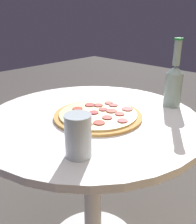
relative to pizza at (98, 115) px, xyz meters
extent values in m
cylinder|color=white|center=(0.01, -0.02, -0.36)|extent=(0.08, 0.08, 0.65)
cylinder|color=white|center=(0.01, -0.02, -0.02)|extent=(0.83, 0.83, 0.02)
cylinder|color=#C68E47|center=(0.00, 0.00, 0.00)|extent=(0.34, 0.34, 0.01)
cylinder|color=beige|center=(0.00, 0.00, 0.00)|extent=(0.30, 0.30, 0.01)
cylinder|color=maroon|center=(-0.10, -0.01, 0.01)|extent=(0.04, 0.04, 0.00)
cylinder|color=maroon|center=(-0.04, -0.08, 0.01)|extent=(0.04, 0.04, 0.00)
cylinder|color=maroon|center=(-0.04, -0.01, 0.01)|extent=(0.03, 0.03, 0.00)
cylinder|color=maroon|center=(-0.06, -0.06, 0.01)|extent=(0.04, 0.04, 0.00)
cylinder|color=maroon|center=(0.07, 0.00, 0.01)|extent=(0.04, 0.04, 0.00)
cylinder|color=maroon|center=(-0.11, 0.06, 0.01)|extent=(0.04, 0.04, 0.00)
cylinder|color=maroon|center=(0.01, -0.01, 0.01)|extent=(0.04, 0.04, 0.00)
cylinder|color=maroon|center=(-0.05, 0.02, 0.01)|extent=(0.04, 0.04, 0.00)
cylinder|color=maroon|center=(0.01, 0.06, 0.01)|extent=(0.04, 0.04, 0.00)
cylinder|color=maroon|center=(0.10, 0.05, 0.01)|extent=(0.04, 0.04, 0.00)
cylinder|color=maroon|center=(0.03, -0.09, 0.01)|extent=(0.04, 0.04, 0.00)
cylinder|color=maroon|center=(-0.11, -0.04, 0.01)|extent=(0.04, 0.04, 0.00)
cylinder|color=maroon|center=(-0.01, 0.11, 0.01)|extent=(0.04, 0.04, 0.00)
cylinder|color=maroon|center=(-0.05, 0.07, 0.01)|extent=(0.04, 0.04, 0.00)
cylinder|color=maroon|center=(0.06, 0.07, 0.01)|extent=(0.04, 0.04, 0.00)
cylinder|color=maroon|center=(0.08, -0.04, 0.01)|extent=(0.03, 0.03, 0.00)
cylinder|color=gray|center=(-0.31, 0.14, 0.06)|extent=(0.07, 0.07, 0.14)
cone|color=gray|center=(-0.31, 0.14, 0.15)|extent=(0.07, 0.07, 0.03)
cylinder|color=gray|center=(-0.31, 0.14, 0.21)|extent=(0.03, 0.03, 0.10)
cylinder|color=#1E8438|center=(-0.31, 0.14, 0.27)|extent=(0.03, 0.03, 0.01)
cylinder|color=#ADBCC6|center=(0.23, 0.15, 0.05)|extent=(0.07, 0.07, 0.12)
camera|label=1|loc=(0.63, 0.61, 0.37)|focal=40.00mm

